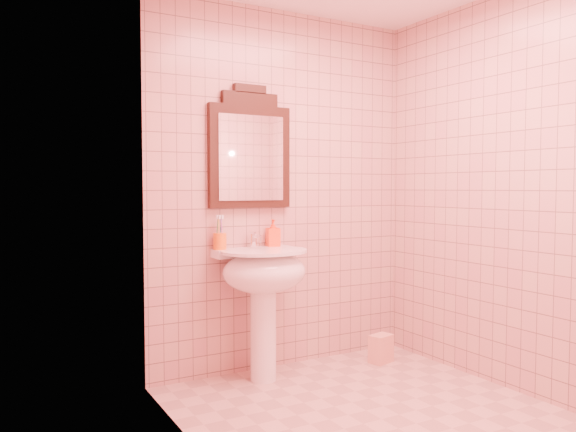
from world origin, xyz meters
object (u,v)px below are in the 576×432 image
mirror (250,151)px  towel (381,349)px  toothbrush_cup (220,241)px  soap_dispenser (273,233)px  pedestal_sink (264,281)px

mirror → towel: mirror is taller
toothbrush_cup → soap_dispenser: 0.39m
pedestal_sink → toothbrush_cup: toothbrush_cup is taller
toothbrush_cup → towel: (1.15, -0.24, -0.82)m
pedestal_sink → mirror: (0.00, 0.20, 0.85)m
towel → toothbrush_cup: bearing=168.0°
soap_dispenser → mirror: bearing=177.3°
pedestal_sink → soap_dispenser: soap_dispenser is taller
towel → mirror: bearing=162.8°
pedestal_sink → toothbrush_cup: bearing=145.6°
pedestal_sink → mirror: mirror is taller
toothbrush_cup → pedestal_sink: bearing=-34.4°
soap_dispenser → towel: size_ratio=0.93×
toothbrush_cup → towel: size_ratio=1.00×
pedestal_sink → toothbrush_cup: 0.39m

